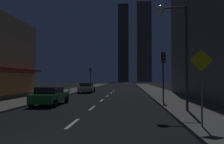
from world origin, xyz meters
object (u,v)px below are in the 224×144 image
at_px(car_parked_near, 50,96).
at_px(street_lamp_right, 173,31).
at_px(traffic_light_far_left, 91,73).
at_px(traffic_light_near_right, 163,66).
at_px(car_parked_far, 87,88).
at_px(pedestrian_crossing_sign, 202,81).
at_px(fire_hydrant_far_left, 69,90).

bearing_deg(car_parked_near, street_lamp_right, -17.73).
distance_m(car_parked_near, street_lamp_right, 10.37).
distance_m(traffic_light_far_left, street_lamp_right, 32.43).
bearing_deg(car_parked_near, traffic_light_near_right, 10.98).
xyz_separation_m(car_parked_far, traffic_light_near_right, (9.10, -12.57, 2.45)).
relative_size(car_parked_near, pedestrian_crossing_sign, 1.34).
xyz_separation_m(fire_hydrant_far_left, traffic_light_far_left, (0.40, 14.39, 2.74)).
bearing_deg(car_parked_far, fire_hydrant_far_left, -154.58).
xyz_separation_m(traffic_light_near_right, street_lamp_right, (-0.12, -4.64, 1.87)).
distance_m(car_parked_near, fire_hydrant_far_left, 13.44).
bearing_deg(traffic_light_far_left, street_lamp_right, -70.37).
height_order(car_parked_far, fire_hydrant_far_left, car_parked_far).
bearing_deg(street_lamp_right, car_parked_far, 117.57).
height_order(car_parked_near, traffic_light_near_right, traffic_light_near_right).
bearing_deg(car_parked_far, street_lamp_right, -62.43).
bearing_deg(pedestrian_crossing_sign, traffic_light_near_right, 90.63).
xyz_separation_m(fire_hydrant_far_left, traffic_light_near_right, (11.40, -11.47, 2.74)).
xyz_separation_m(traffic_light_far_left, pedestrian_crossing_sign, (11.10, -34.97, -1.18)).
height_order(fire_hydrant_far_left, traffic_light_near_right, traffic_light_near_right).
relative_size(car_parked_near, traffic_light_near_right, 1.01).
bearing_deg(street_lamp_right, traffic_light_far_left, 109.63).
height_order(car_parked_near, car_parked_far, same).
bearing_deg(fire_hydrant_far_left, car_parked_far, 25.42).
height_order(traffic_light_near_right, pedestrian_crossing_sign, traffic_light_near_right).
relative_size(traffic_light_near_right, pedestrian_crossing_sign, 1.33).
distance_m(traffic_light_near_right, pedestrian_crossing_sign, 9.18).
xyz_separation_m(fire_hydrant_far_left, street_lamp_right, (11.28, -16.11, 4.61)).
xyz_separation_m(car_parked_far, pedestrian_crossing_sign, (9.20, -21.67, 1.28)).
bearing_deg(fire_hydrant_far_left, pedestrian_crossing_sign, -60.81).
bearing_deg(traffic_light_near_right, traffic_light_far_left, 113.04).
xyz_separation_m(car_parked_far, street_lamp_right, (8.98, -17.20, 4.33)).
bearing_deg(traffic_light_near_right, car_parked_near, -169.02).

